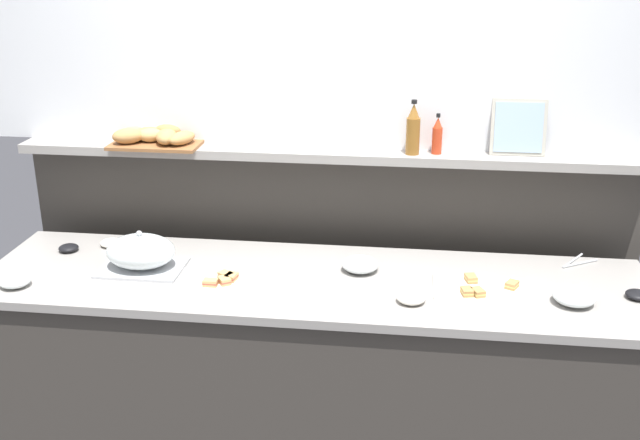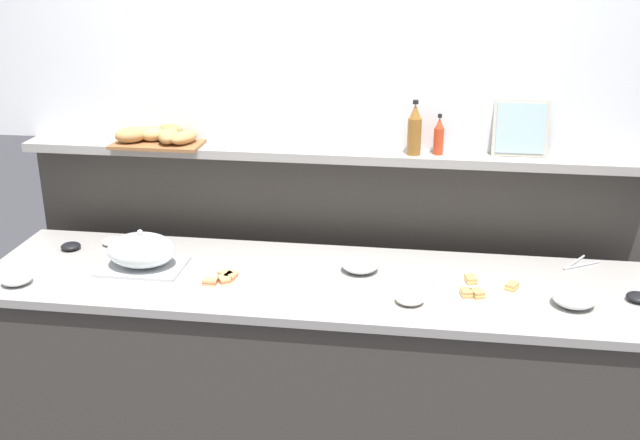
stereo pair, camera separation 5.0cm
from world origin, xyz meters
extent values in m
plane|color=#38383D|center=(0.00, 0.60, 0.00)|extent=(12.00, 12.00, 0.00)
cube|color=#3D3833|center=(0.00, 0.00, 0.43)|extent=(2.65, 0.68, 0.85)
cube|color=gray|center=(0.00, 0.00, 0.87)|extent=(2.69, 0.72, 0.03)
cube|color=#3D3833|center=(0.00, 0.54, 0.63)|extent=(2.80, 0.08, 1.26)
cube|color=gray|center=(0.00, 0.49, 1.28)|extent=(2.80, 0.22, 0.04)
cube|color=white|center=(0.66, -0.03, 0.89)|extent=(0.36, 0.22, 0.01)
cube|color=#B7844C|center=(0.60, -0.09, 0.90)|extent=(0.05, 0.06, 0.01)
cube|color=#E5C666|center=(0.60, -0.09, 0.91)|extent=(0.05, 0.06, 0.01)
cube|color=#B7844C|center=(0.60, -0.09, 0.92)|extent=(0.05, 0.06, 0.01)
cube|color=#B7844C|center=(0.65, -0.09, 0.90)|extent=(0.06, 0.07, 0.01)
cube|color=#E5C666|center=(0.65, -0.09, 0.91)|extent=(0.06, 0.07, 0.01)
cube|color=#B7844C|center=(0.65, -0.09, 0.92)|extent=(0.06, 0.07, 0.01)
cube|color=#B7844C|center=(0.63, 0.03, 0.90)|extent=(0.05, 0.06, 0.01)
cube|color=#E5C666|center=(0.63, 0.03, 0.91)|extent=(0.05, 0.06, 0.01)
cube|color=#B7844C|center=(0.63, 0.03, 0.92)|extent=(0.05, 0.06, 0.01)
cube|color=#B7844C|center=(0.78, -0.01, 0.90)|extent=(0.06, 0.07, 0.01)
cube|color=#E5C666|center=(0.78, -0.01, 0.91)|extent=(0.06, 0.07, 0.01)
cube|color=#B7844C|center=(0.78, -0.01, 0.92)|extent=(0.06, 0.07, 0.01)
cube|color=white|center=(-0.38, -0.13, 0.89)|extent=(0.31, 0.19, 0.01)
cube|color=tan|center=(-0.32, -0.08, 0.90)|extent=(0.05, 0.06, 0.01)
cube|color=#B24738|center=(-0.32, -0.08, 0.91)|extent=(0.05, 0.06, 0.01)
cube|color=tan|center=(-0.32, -0.08, 0.92)|extent=(0.05, 0.06, 0.01)
cube|color=tan|center=(-0.34, -0.07, 0.90)|extent=(0.07, 0.06, 0.01)
cube|color=#B24738|center=(-0.34, -0.07, 0.91)|extent=(0.07, 0.06, 0.01)
cube|color=tan|center=(-0.34, -0.07, 0.92)|extent=(0.07, 0.06, 0.01)
cube|color=tan|center=(-0.34, -0.11, 0.90)|extent=(0.06, 0.07, 0.01)
cube|color=#B24738|center=(-0.34, -0.11, 0.91)|extent=(0.06, 0.07, 0.01)
cube|color=tan|center=(-0.34, -0.11, 0.92)|extent=(0.06, 0.07, 0.01)
cube|color=tan|center=(-0.39, -0.14, 0.90)|extent=(0.06, 0.04, 0.01)
cube|color=#B24738|center=(-0.39, -0.14, 0.91)|extent=(0.06, 0.04, 0.01)
cube|color=tan|center=(-0.39, -0.14, 0.92)|extent=(0.06, 0.04, 0.01)
cube|color=#B7BABF|center=(-0.71, 0.00, 0.90)|extent=(0.34, 0.24, 0.01)
ellipsoid|color=silver|center=(-0.71, 0.00, 0.97)|extent=(0.28, 0.23, 0.14)
sphere|color=#B7BABF|center=(-0.71, 0.00, 1.05)|extent=(0.02, 0.02, 0.02)
ellipsoid|color=silver|center=(-1.15, -0.22, 0.91)|extent=(0.12, 0.12, 0.05)
ellipsoid|color=#E5CC66|center=(-1.15, -0.22, 0.91)|extent=(0.09, 0.09, 0.03)
ellipsoid|color=silver|center=(1.00, -0.10, 0.92)|extent=(0.16, 0.16, 0.06)
ellipsoid|color=#599959|center=(1.00, -0.10, 0.91)|extent=(0.12, 0.12, 0.04)
ellipsoid|color=silver|center=(0.18, 0.10, 0.92)|extent=(0.15, 0.15, 0.06)
ellipsoid|color=#F28C4C|center=(0.18, 0.10, 0.91)|extent=(0.12, 0.12, 0.04)
ellipsoid|color=black|center=(1.25, -0.03, 0.91)|extent=(0.09, 0.09, 0.03)
ellipsoid|color=silver|center=(0.39, -0.16, 0.91)|extent=(0.11, 0.11, 0.04)
ellipsoid|color=black|center=(-1.10, 0.15, 0.90)|extent=(0.09, 0.09, 0.03)
ellipsoid|color=silver|center=(-0.94, 0.22, 0.91)|extent=(0.09, 0.09, 0.03)
cylinder|color=#B7BABF|center=(1.07, 0.30, 0.89)|extent=(0.11, 0.15, 0.01)
cylinder|color=#B7BABF|center=(1.10, 0.28, 0.89)|extent=(0.16, 0.10, 0.01)
sphere|color=#B7BABF|center=(1.02, 0.23, 0.89)|extent=(0.01, 0.01, 0.01)
cube|color=white|center=(-0.08, -0.12, 0.90)|extent=(0.21, 0.21, 0.02)
cylinder|color=red|center=(0.48, 0.47, 1.36)|extent=(0.04, 0.04, 0.12)
cone|color=red|center=(0.48, 0.47, 1.44)|extent=(0.04, 0.04, 0.04)
cylinder|color=black|center=(0.48, 0.47, 1.47)|extent=(0.02, 0.02, 0.02)
cylinder|color=#8E5B23|center=(0.37, 0.45, 1.38)|extent=(0.06, 0.06, 0.16)
cone|color=#8E5B23|center=(0.37, 0.45, 1.49)|extent=(0.05, 0.05, 0.06)
cylinder|color=black|center=(0.37, 0.45, 1.53)|extent=(0.02, 0.02, 0.02)
cube|color=brown|center=(-0.77, 0.46, 1.31)|extent=(0.40, 0.26, 0.02)
ellipsoid|color=tan|center=(-0.80, 0.45, 1.34)|extent=(0.13, 0.11, 0.06)
ellipsoid|color=tan|center=(-0.90, 0.48, 1.34)|extent=(0.14, 0.17, 0.06)
ellipsoid|color=#AD7A47|center=(-0.83, 0.49, 1.34)|extent=(0.17, 0.16, 0.06)
ellipsoid|color=#B7844C|center=(-0.89, 0.41, 1.35)|extent=(0.17, 0.15, 0.07)
ellipsoid|color=#B7844C|center=(-0.64, 0.43, 1.34)|extent=(0.13, 0.17, 0.06)
ellipsoid|color=#B7844C|center=(-0.71, 0.42, 1.34)|extent=(0.12, 0.17, 0.06)
ellipsoid|color=#AD7A47|center=(-0.74, 0.54, 1.35)|extent=(0.15, 0.12, 0.07)
ellipsoid|color=tan|center=(-0.88, 0.42, 1.35)|extent=(0.15, 0.12, 0.07)
cube|color=#B2AD9E|center=(0.82, 0.50, 1.42)|extent=(0.23, 0.06, 0.24)
cube|color=#99B2CC|center=(0.82, 0.49, 1.42)|extent=(0.20, 0.05, 0.21)
camera|label=1|loc=(0.37, -2.72, 2.17)|focal=42.22mm
camera|label=2|loc=(0.42, -2.72, 2.17)|focal=42.22mm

